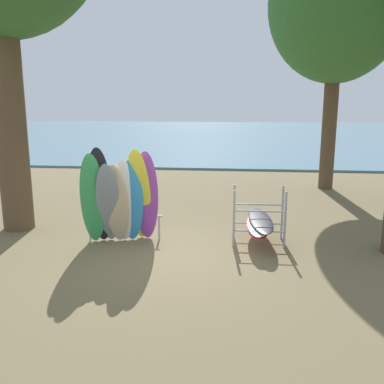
% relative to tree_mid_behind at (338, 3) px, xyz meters
% --- Properties ---
extents(ground_plane, '(80.00, 80.00, 0.00)m').
position_rel_tree_mid_behind_xyz_m(ground_plane, '(-4.80, -7.27, -6.21)').
color(ground_plane, brown).
extents(lake_water, '(80.00, 36.00, 0.10)m').
position_rel_tree_mid_behind_xyz_m(lake_water, '(-4.80, 21.42, -6.16)').
color(lake_water, slate).
rests_on(lake_water, ground).
extents(tree_mid_behind, '(4.54, 4.54, 8.86)m').
position_rel_tree_mid_behind_xyz_m(tree_mid_behind, '(0.00, 0.00, 0.00)').
color(tree_mid_behind, brown).
rests_on(tree_mid_behind, ground).
extents(leaning_board_pile, '(1.79, 1.27, 2.24)m').
position_rel_tree_mid_behind_xyz_m(leaning_board_pile, '(-5.70, -6.70, -5.18)').
color(leaning_board_pile, '#339E56').
rests_on(leaning_board_pile, ground).
extents(board_storage_rack, '(1.15, 2.13, 1.25)m').
position_rel_tree_mid_behind_xyz_m(board_storage_rack, '(-2.68, -6.19, -5.73)').
color(board_storage_rack, '#9EA0A5').
rests_on(board_storage_rack, ground).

